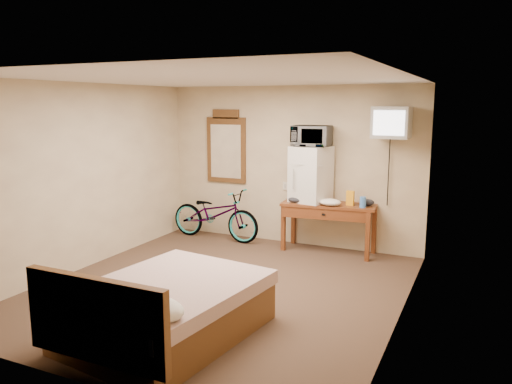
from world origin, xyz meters
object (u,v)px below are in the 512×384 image
Objects in this scene: desk at (328,211)px; wall_mirror at (226,147)px; mini_fridge at (311,174)px; bed at (162,309)px; blue_cup at (363,202)px; crt_television at (392,123)px; bicycle at (215,214)px; microwave at (312,136)px.

desk is 1.19× the size of wall_mirror.
bed is (-0.30, -3.43, -0.87)m from mini_fridge.
mini_fridge is at bearing -8.13° from wall_mirror.
blue_cup is (0.83, -0.10, -0.34)m from mini_fridge.
wall_mirror is at bearing 171.87° from mini_fridge.
blue_cup is 0.27× the size of crt_television.
desk is at bearing -9.50° from mini_fridge.
crt_television is 4.06m from bed.
desk is at bearing -8.35° from wall_mirror.
crt_television is at bearing -1.37° from mini_fridge.
wall_mirror reaches higher than bicycle.
blue_cup is at bearing -7.82° from wall_mirror.
bicycle reaches higher than desk.
desk is 0.57m from blue_cup.
crt_television is (1.17, -0.03, 0.79)m from mini_fridge.
microwave is at bearing -83.58° from bicycle.
microwave reaches higher than desk.
crt_television reaches higher than mini_fridge.
wall_mirror is at bearing 169.89° from microwave.
bed is (1.31, -3.33, -0.13)m from bicycle.
blue_cup is 1.19m from crt_television.
mini_fridge reaches higher than desk.
desk is 0.62m from mini_fridge.
bed reaches higher than bicycle.
mini_fridge is 0.58m from microwave.
microwave is 1.60m from wall_mirror.
microwave is (0.00, 0.00, 0.58)m from mini_fridge.
bed is (-1.46, -3.40, -1.67)m from crt_television.
bed is (-0.30, -3.43, -1.45)m from microwave.
bicycle is at bearing -176.46° from mini_fridge.
wall_mirror is (-1.57, 0.22, -0.24)m from microwave.
mini_fridge is 5.33× the size of blue_cup.
microwave is at bearing 172.76° from blue_cup.
wall_mirror is (-1.57, 0.22, 0.33)m from mini_fridge.
mini_fridge is 0.90m from blue_cup.
blue_cup is 0.13× the size of wall_mirror.
crt_television is at bearing -3.36° from microwave.
desk is 1.59m from crt_television.
wall_mirror is 1.13m from bicycle.
blue_cup is at bearing -87.25° from bicycle.
crt_television is 0.49× the size of wall_mirror.
wall_mirror is at bearing 171.65° from desk.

